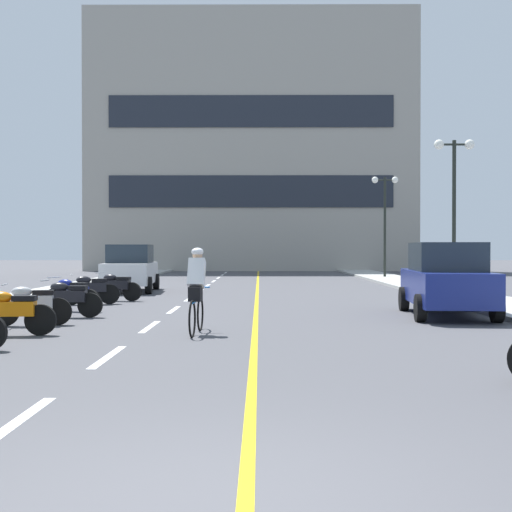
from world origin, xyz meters
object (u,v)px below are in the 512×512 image
Objects in this scene: parked_car_near at (446,279)px; motorcycle_4 at (31,304)px; motorcycle_6 at (71,294)px; motorcycle_8 at (116,286)px; street_lamp_mid at (454,181)px; street_lamp_far at (385,204)px; motorcycle_7 at (90,289)px; parked_car_mid at (130,268)px; motorcycle_5 at (67,298)px; motorcycle_3 at (11,311)px; cyclist_rider at (196,289)px.

motorcycle_4 is (-9.57, -2.14, -0.44)m from parked_car_near.
motorcycle_6 is 3.58m from motorcycle_8.
parked_car_near is at bearing -107.22° from street_lamp_mid.
street_lamp_far reaches higher than motorcycle_7.
parked_car_mid is 4.65m from motorcycle_8.
motorcycle_7 is at bearing -107.85° from motorcycle_8.
street_lamp_mid is 3.34× the size of motorcycle_6.
motorcycle_4 is 1.79m from motorcycle_5.
parked_car_near is at bearing 2.31° from motorcycle_5.
motorcycle_5 is at bearing -84.30° from motorcycle_7.
street_lamp_far is 24.27m from motorcycle_5.
motorcycle_7 is at bearing 90.96° from motorcycle_4.
parked_car_near is at bearing 22.04° from motorcycle_3.
street_lamp_mid reaches higher than motorcycle_7.
cyclist_rider is at bearing 5.59° from motorcycle_3.
motorcycle_6 is 0.93× the size of cyclist_rider.
parked_car_near is 9.81m from motorcycle_4.
parked_car_mid is (-12.02, 1.60, -3.18)m from street_lamp_mid.
parked_car_near reaches higher than motorcycle_5.
motorcycle_7 is (-0.37, 3.73, 0.00)m from motorcycle_5.
motorcycle_6 is 1.00× the size of motorcycle_7.
parked_car_mid is at bearing -136.57° from street_lamp_far.
parked_car_mid is 2.55× the size of motorcycle_8.
motorcycle_3 is 1.01× the size of motorcycle_4.
motorcycle_8 is (0.42, 3.56, 0.00)m from motorcycle_6.
street_lamp_far is 25.94m from motorcycle_4.
parked_car_mid reaches higher than motorcycle_6.
cyclist_rider is at bearing -149.46° from parked_car_near.
parked_car_mid is 6.04m from motorcycle_7.
parked_car_near is at bearing -27.39° from motorcycle_8.
motorcycle_3 is at bearing -84.01° from motorcycle_4.
parked_car_near is 2.57× the size of motorcycle_8.
motorcycle_6 is (-0.06, 3.35, 0.00)m from motorcycle_4.
parked_car_near and parked_car_mid have the same top height.
parked_car_near reaches higher than motorcycle_6.
motorcycle_3 is (-9.39, -3.80, -0.44)m from parked_car_near.
street_lamp_mid is 3.10× the size of cyclist_rider.
cyclist_rider reaches higher than motorcycle_3.
motorcycle_4 is 5.50m from motorcycle_7.
motorcycle_7 is 1.49m from motorcycle_8.
street_lamp_far is 3.27× the size of motorcycle_8.
street_lamp_far is (-0.12, 12.87, 0.01)m from street_lamp_mid.
parked_car_near is 2.56× the size of motorcycle_4.
motorcycle_3 is at bearing -91.77° from motorcycle_5.
motorcycle_7 is (-11.95, -17.29, -3.64)m from street_lamp_far.
parked_car_near is 1.01× the size of parked_car_mid.
motorcycle_4 is at bearing -140.37° from street_lamp_mid.
motorcycle_4 is at bearing -88.97° from motorcycle_6.
street_lamp_far is 21.01m from parked_car_near.
motorcycle_6 and motorcycle_8 have the same top height.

